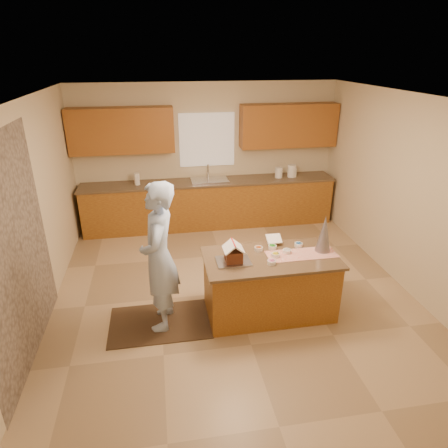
{
  "coord_description": "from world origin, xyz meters",
  "views": [
    {
      "loc": [
        -0.95,
        -4.76,
        3.21
      ],
      "look_at": [
        -0.1,
        0.2,
        1.0
      ],
      "focal_mm": 31.76,
      "sensor_mm": 36.0,
      "label": 1
    }
  ],
  "objects": [
    {
      "name": "island_top",
      "position": [
        0.38,
        -0.53,
        0.81
      ],
      "size": [
        1.69,
        0.89,
        0.04
      ],
      "primitive_type": "cube",
      "rotation": [
        0.0,
        0.0,
        0.01
      ],
      "color": "brown",
      "rests_on": "island_base"
    },
    {
      "name": "wall_back",
      "position": [
        0.0,
        2.75,
        1.35
      ],
      "size": [
        5.5,
        5.5,
        0.0
      ],
      "primitive_type": "plane",
      "color": "beige",
      "rests_on": "floor"
    },
    {
      "name": "wall_front",
      "position": [
        0.0,
        -2.75,
        1.35
      ],
      "size": [
        5.5,
        5.5,
        0.0
      ],
      "primitive_type": "plane",
      "color": "beige",
      "rests_on": "floor"
    },
    {
      "name": "upper_cabinet_left",
      "position": [
        -1.55,
        2.57,
        1.9
      ],
      "size": [
        1.85,
        0.35,
        0.8
      ],
      "primitive_type": "cube",
      "color": "#93631F",
      "rests_on": "wall_back"
    },
    {
      "name": "faucet",
      "position": [
        0.0,
        2.63,
        1.06
      ],
      "size": [
        0.03,
        0.03,
        0.28
      ],
      "primitive_type": "cylinder",
      "color": "silver",
      "rests_on": "back_counter_top"
    },
    {
      "name": "ceiling",
      "position": [
        0.0,
        0.0,
        2.7
      ],
      "size": [
        5.5,
        5.5,
        0.0
      ],
      "primitive_type": "plane",
      "color": "silver",
      "rests_on": "floor"
    },
    {
      "name": "back_counter_base",
      "position": [
        0.0,
        2.45,
        0.44
      ],
      "size": [
        4.8,
        0.6,
        0.88
      ],
      "primitive_type": "cube",
      "color": "#9F6B20",
      "rests_on": "floor"
    },
    {
      "name": "gingerbread_house",
      "position": [
        -0.12,
        -0.58,
        0.94
      ],
      "size": [
        0.25,
        0.25,
        0.25
      ],
      "color": "#5D2618",
      "rests_on": "baking_tray"
    },
    {
      "name": "stone_accent",
      "position": [
        -2.48,
        -0.8,
        1.25
      ],
      "size": [
        0.0,
        2.5,
        2.5
      ],
      "primitive_type": "plane",
      "rotation": [
        1.57,
        0.0,
        1.57
      ],
      "color": "gray",
      "rests_on": "wall_left"
    },
    {
      "name": "sink",
      "position": [
        0.0,
        2.45,
        0.89
      ],
      "size": [
        0.7,
        0.45,
        0.12
      ],
      "primitive_type": "cube",
      "color": "silver",
      "rests_on": "back_counter_top"
    },
    {
      "name": "wall_right",
      "position": [
        2.5,
        0.0,
        1.35
      ],
      "size": [
        5.5,
        5.5,
        0.0
      ],
      "primitive_type": "plane",
      "color": "beige",
      "rests_on": "floor"
    },
    {
      "name": "upper_cabinet_right",
      "position": [
        1.55,
        2.57,
        1.9
      ],
      "size": [
        1.85,
        0.35,
        0.8
      ],
      "primitive_type": "cube",
      "color": "#93631F",
      "rests_on": "wall_back"
    },
    {
      "name": "island_base",
      "position": [
        0.38,
        -0.53,
        0.4
      ],
      "size": [
        1.62,
        0.82,
        0.79
      ],
      "primitive_type": "cube",
      "rotation": [
        0.0,
        0.0,
        0.01
      ],
      "color": "#9F6B20",
      "rests_on": "floor"
    },
    {
      "name": "paper_towel",
      "position": [
        -1.35,
        2.45,
        1.03
      ],
      "size": [
        0.1,
        0.1,
        0.22
      ],
      "primitive_type": "cylinder",
      "color": "white",
      "rests_on": "back_counter_top"
    },
    {
      "name": "window_curtain",
      "position": [
        0.0,
        2.72,
        1.65
      ],
      "size": [
        1.05,
        0.03,
        1.0
      ],
      "primitive_type": "cube",
      "color": "white",
      "rests_on": "wall_back"
    },
    {
      "name": "canister_c",
      "position": [
        1.67,
        2.45,
        1.01
      ],
      "size": [
        0.13,
        0.13,
        0.18
      ],
      "primitive_type": "cylinder",
      "color": "white",
      "rests_on": "back_counter_top"
    },
    {
      "name": "canister_b",
      "position": [
        1.63,
        2.45,
        1.04
      ],
      "size": [
        0.16,
        0.16,
        0.24
      ],
      "primitive_type": "cylinder",
      "color": "white",
      "rests_on": "back_counter_top"
    },
    {
      "name": "boy",
      "position": [
        -1.01,
        -0.54,
        0.95
      ],
      "size": [
        0.55,
        0.74,
        1.88
      ],
      "primitive_type": "imported",
      "rotation": [
        0.0,
        0.0,
        -1.72
      ],
      "color": "#B0CDFB",
      "rests_on": "rug"
    },
    {
      "name": "candy_bowls",
      "position": [
        0.48,
        -0.44,
        0.85
      ],
      "size": [
        0.66,
        0.5,
        0.05
      ],
      "color": "pink",
      "rests_on": "island_top"
    },
    {
      "name": "floor",
      "position": [
        0.0,
        0.0,
        0.0
      ],
      "size": [
        5.5,
        5.5,
        0.0
      ],
      "primitive_type": "plane",
      "color": "tan",
      "rests_on": "ground"
    },
    {
      "name": "canister_a",
      "position": [
        1.37,
        2.45,
        1.02
      ],
      "size": [
        0.15,
        0.15,
        0.2
      ],
      "primitive_type": "cylinder",
      "color": "white",
      "rests_on": "back_counter_top"
    },
    {
      "name": "cookbook",
      "position": [
        0.51,
        -0.19,
        0.91
      ],
      "size": [
        0.2,
        0.16,
        0.08
      ],
      "primitive_type": "cube",
      "rotation": [
        -1.13,
        0.0,
        0.01
      ],
      "color": "white",
      "rests_on": "island_top"
    },
    {
      "name": "baking_tray",
      "position": [
        -0.12,
        -0.58,
        0.84
      ],
      "size": [
        0.42,
        0.31,
        0.02
      ],
      "primitive_type": "cube",
      "rotation": [
        0.0,
        0.0,
        0.01
      ],
      "color": "silver",
      "rests_on": "island_top"
    },
    {
      "name": "rug",
      "position": [
        -1.06,
        -0.54,
        0.01
      ],
      "size": [
        1.27,
        0.83,
        0.01
      ],
      "primitive_type": "cube",
      "color": "black",
      "rests_on": "floor"
    },
    {
      "name": "table_runner",
      "position": [
        0.78,
        -0.53,
        0.83
      ],
      "size": [
        0.9,
        0.33,
        0.01
      ],
      "primitive_type": "cube",
      "rotation": [
        0.0,
        0.0,
        0.01
      ],
      "color": "red",
      "rests_on": "island_top"
    },
    {
      "name": "wall_left",
      "position": [
        -2.5,
        0.0,
        1.35
      ],
      "size": [
        5.5,
        5.5,
        0.0
      ],
      "primitive_type": "plane",
      "color": "beige",
      "rests_on": "floor"
    },
    {
      "name": "back_counter_top",
      "position": [
        0.0,
        2.45,
        0.9
      ],
      "size": [
        4.85,
        0.63,
        0.04
      ],
      "primitive_type": "cube",
      "color": "brown",
      "rests_on": "back_counter_base"
    },
    {
      "name": "tinsel_tree",
      "position": [
        1.08,
        -0.48,
        1.07
      ],
      "size": [
        0.2,
        0.2,
        0.49
      ],
      "primitive_type": "cone",
      "rotation": [
        0.0,
        0.0,
        0.01
      ],
      "color": "#B4B2BF",
      "rests_on": "island_top"
    }
  ]
}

